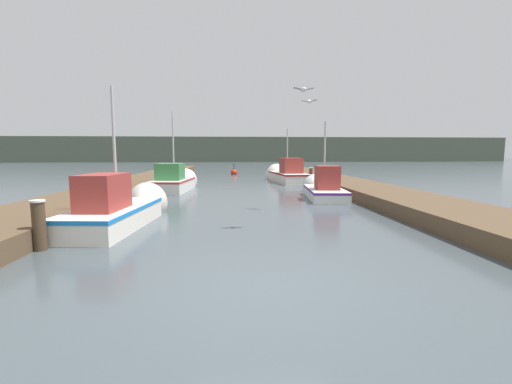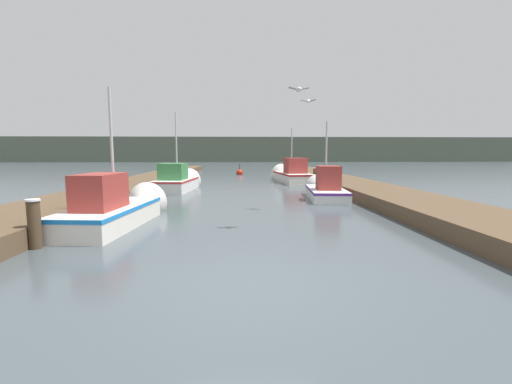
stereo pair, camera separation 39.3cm
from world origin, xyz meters
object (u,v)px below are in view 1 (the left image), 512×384
Objects in this scene: fishing_boat_2 at (175,181)px; mooring_piling_1 at (311,176)px; fishing_boat_0 at (121,209)px; fishing_boat_3 at (286,174)px; seagull_lead at (309,101)px; mooring_piling_0 at (292,171)px; channel_buoy at (234,173)px; mooring_piling_2 at (39,225)px; seagull_1 at (303,90)px; fishing_boat_1 at (323,188)px; mooring_piling_3 at (101,194)px.

mooring_piling_1 is (8.29, 2.88, 0.06)m from fishing_boat_2.
mooring_piling_1 is at bearing 60.12° from fishing_boat_0.
seagull_lead reaches higher than fishing_boat_3.
mooring_piling_1 reaches higher than mooring_piling_0.
channel_buoy is (-4.91, 10.05, -0.37)m from mooring_piling_1.
mooring_piling_1 is at bearing -65.70° from fishing_boat_3.
seagull_lead is (6.87, 4.75, 3.32)m from mooring_piling_2.
fishing_boat_2 is at bearing 111.06° from seagull_1.
channel_buoy is 2.01× the size of seagull_1.
fishing_boat_1 is 0.77× the size of fishing_boat_3.
fishing_boat_2 is at bearing -104.65° from channel_buoy.
seagull_lead is at bearing 34.64° from mooring_piling_2.
mooring_piling_1 is (8.43, 11.93, 0.09)m from fishing_boat_0.
fishing_boat_3 is at bearing 55.57° from mooring_piling_3.
fishing_boat_2 is at bearing 160.58° from fishing_boat_1.
mooring_piling_3 is (-8.38, -12.22, 0.16)m from fishing_boat_3.
seagull_lead is (2.47, -19.84, 3.69)m from channel_buoy.
seagull_lead reaches higher than fishing_boat_1.
fishing_boat_0 is 1.04× the size of fishing_boat_2.
fishing_boat_1 is 8.56× the size of seagull_1.
fishing_boat_3 is at bearing -68.40° from seagull_lead.
mooring_piling_0 is (0.99, 13.53, 0.10)m from fishing_boat_1.
fishing_boat_0 is 2.76m from mooring_piling_2.
mooring_piling_1 is 0.97× the size of channel_buoy.
fishing_boat_0 is 4.57× the size of mooring_piling_2.
seagull_lead is at bearing 68.51° from seagull_1.
fishing_boat_0 is 7.22m from seagull_lead.
fishing_boat_0 is 8.91× the size of seagull_1.
seagull_lead reaches higher than mooring_piling_3.
mooring_piling_0 is 0.74× the size of mooring_piling_3.
mooring_piling_2 reaches higher than channel_buoy.
fishing_boat_0 reaches higher than seagull_1.
mooring_piling_0 is (8.48, 19.12, 0.03)m from fishing_boat_0.
fishing_boat_3 reaches higher than channel_buoy.
fishing_boat_2 is 4.43× the size of mooring_piling_1.
mooring_piling_2 is (-0.88, -2.61, 0.09)m from fishing_boat_0.
fishing_boat_1 is 9.47m from mooring_piling_3.
fishing_boat_0 is at bearing -85.21° from fishing_boat_2.
fishing_boat_0 is 9.15× the size of seagull_lead.
fishing_boat_3 is at bearing 76.73° from seagull_1.
mooring_piling_1 is 13.92m from mooring_piling_3.
mooring_piling_3 reaches higher than channel_buoy.
fishing_boat_0 is at bearing 71.44° from mooring_piling_2.
fishing_boat_3 is 12.50m from seagull_lead.
seagull_1 is (-3.30, -12.82, 3.18)m from mooring_piling_1.
mooring_piling_3 is at bearing -133.91° from mooring_piling_1.
fishing_boat_3 is 14.82m from mooring_piling_3.
mooring_piling_0 is at bearing 56.04° from fishing_boat_2.
fishing_boat_0 is at bearing -122.69° from fishing_boat_3.
fishing_boat_2 is 13.37m from channel_buoy.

